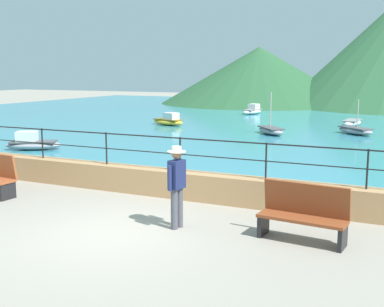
{
  "coord_description": "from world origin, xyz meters",
  "views": [
    {
      "loc": [
        5.52,
        -7.9,
        3.27
      ],
      "look_at": [
        0.11,
        3.7,
        1.1
      ],
      "focal_mm": 45.42,
      "sensor_mm": 36.0,
      "label": 1
    }
  ],
  "objects": [
    {
      "name": "ground_plane",
      "position": [
        0.0,
        0.0,
        0.0
      ],
      "size": [
        120.0,
        120.0,
        0.0
      ],
      "primitive_type": "plane",
      "color": "gray"
    },
    {
      "name": "promenade_wall",
      "position": [
        0.0,
        3.2,
        0.35
      ],
      "size": [
        20.0,
        0.56,
        0.7
      ],
      "primitive_type": "cube",
      "color": "tan",
      "rests_on": "ground"
    },
    {
      "name": "railing",
      "position": [
        0.0,
        3.2,
        1.34
      ],
      "size": [
        18.44,
        0.04,
        0.9
      ],
      "color": "black",
      "rests_on": "promenade_wall"
    },
    {
      "name": "lake_water",
      "position": [
        0.0,
        25.84,
        0.03
      ],
      "size": [
        64.0,
        44.32,
        0.06
      ],
      "primitive_type": "cube",
      "color": "teal",
      "rests_on": "ground"
    },
    {
      "name": "hill_secondary",
      "position": [
        -9.39,
        40.1,
        2.86
      ],
      "size": [
        19.99,
        19.99,
        5.71
      ],
      "primitive_type": "cone",
      "color": "#285633",
      "rests_on": "ground"
    },
    {
      "name": "bench_far",
      "position": [
        3.64,
        1.26,
        0.56
      ],
      "size": [
        1.75,
        0.72,
        1.13
      ],
      "color": "brown",
      "rests_on": "ground"
    },
    {
      "name": "person_walking",
      "position": [
        1.06,
        0.9,
        0.98
      ],
      "size": [
        0.38,
        0.56,
        1.75
      ],
      "color": "#4C4C56",
      "rests_on": "ground"
    },
    {
      "name": "boat_0",
      "position": [
        -8.93,
        7.34,
        0.33
      ],
      "size": [
        2.45,
        1.87,
        0.76
      ],
      "color": "gray",
      "rests_on": "lake_water"
    },
    {
      "name": "boat_1",
      "position": [
        1.99,
        22.27,
        0.26
      ],
      "size": [
        1.13,
        2.38,
        0.36
      ],
      "color": "white",
      "rests_on": "lake_water"
    },
    {
      "name": "boat_2",
      "position": [
        -5.92,
        27.55,
        0.33
      ],
      "size": [
        1.32,
        2.43,
        0.76
      ],
      "color": "white",
      "rests_on": "lake_water"
    },
    {
      "name": "boat_4",
      "position": [
        2.65,
        18.24,
        0.26
      ],
      "size": [
        2.31,
        2.21,
        1.8
      ],
      "color": "gray",
      "rests_on": "lake_water"
    },
    {
      "name": "boat_6",
      "position": [
        -1.33,
        16.44,
        0.26
      ],
      "size": [
        2.15,
        2.35,
        2.15
      ],
      "color": "gray",
      "rests_on": "lake_water"
    },
    {
      "name": "boat_7",
      "position": [
        -8.12,
        17.99,
        0.33
      ],
      "size": [
        2.46,
        1.54,
        0.76
      ],
      "color": "gold",
      "rests_on": "lake_water"
    }
  ]
}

